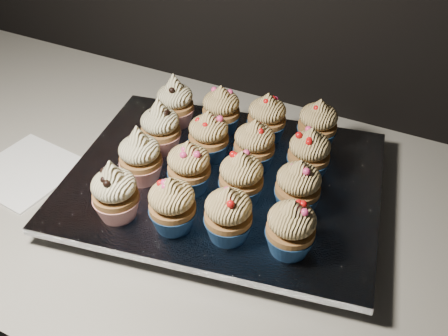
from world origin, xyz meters
name	(u,v)px	position (x,y,z in m)	size (l,w,h in m)	color
worktop	(365,258)	(0.00, 1.70, 0.88)	(2.44, 0.64, 0.04)	beige
napkin	(26,171)	(-0.54, 1.61, 0.90)	(0.15, 0.15, 0.00)	white
baking_tray	(224,188)	(-0.23, 1.71, 0.91)	(0.42, 0.32, 0.02)	black
foil_lining	(224,179)	(-0.23, 1.71, 0.93)	(0.46, 0.36, 0.01)	silver
cupcake_0	(115,193)	(-0.32, 1.58, 0.97)	(0.06, 0.06, 0.10)	red
cupcake_1	(172,205)	(-0.24, 1.59, 0.97)	(0.06, 0.06, 0.08)	navy
cupcake_2	(228,215)	(-0.17, 1.61, 0.97)	(0.06, 0.06, 0.08)	navy
cupcake_3	(291,228)	(-0.09, 1.62, 0.97)	(0.06, 0.06, 0.08)	navy
cupcake_4	(140,157)	(-0.33, 1.65, 0.97)	(0.06, 0.06, 0.10)	red
cupcake_5	(189,167)	(-0.26, 1.67, 0.97)	(0.06, 0.06, 0.08)	navy
cupcake_6	(241,178)	(-0.18, 1.68, 0.97)	(0.06, 0.06, 0.08)	navy
cupcake_7	(298,187)	(-0.11, 1.70, 0.97)	(0.06, 0.06, 0.08)	navy
cupcake_8	(160,128)	(-0.35, 1.73, 0.97)	(0.06, 0.06, 0.10)	red
cupcake_9	(209,136)	(-0.27, 1.75, 0.97)	(0.06, 0.06, 0.08)	navy
cupcake_10	(254,145)	(-0.20, 1.76, 0.97)	(0.06, 0.06, 0.08)	navy
cupcake_11	(309,154)	(-0.12, 1.77, 0.97)	(0.06, 0.06, 0.08)	navy
cupcake_12	(175,103)	(-0.36, 1.80, 0.97)	(0.06, 0.06, 0.10)	red
cupcake_13	(221,110)	(-0.29, 1.82, 0.97)	(0.06, 0.06, 0.08)	navy
cupcake_14	(267,118)	(-0.21, 1.83, 0.97)	(0.06, 0.06, 0.08)	navy
cupcake_15	(318,125)	(-0.13, 1.85, 0.97)	(0.06, 0.06, 0.08)	navy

